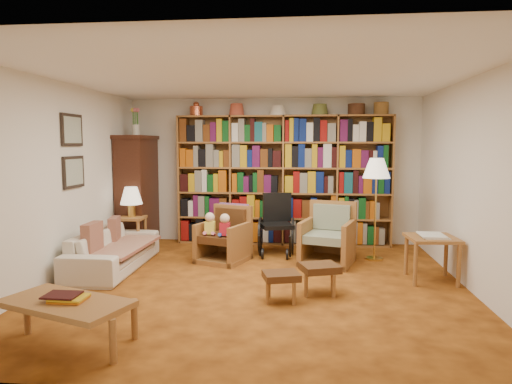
# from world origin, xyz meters

# --- Properties ---
(floor) EXTENTS (5.00, 5.00, 0.00)m
(floor) POSITION_xyz_m (0.00, 0.00, 0.00)
(floor) COLOR #AD5E1A
(floor) RESTS_ON ground
(ceiling) EXTENTS (5.00, 5.00, 0.00)m
(ceiling) POSITION_xyz_m (0.00, 0.00, 2.50)
(ceiling) COLOR white
(ceiling) RESTS_ON wall_back
(wall_back) EXTENTS (5.00, 0.00, 5.00)m
(wall_back) POSITION_xyz_m (0.00, 2.50, 1.25)
(wall_back) COLOR white
(wall_back) RESTS_ON floor
(wall_front) EXTENTS (5.00, 0.00, 5.00)m
(wall_front) POSITION_xyz_m (0.00, -2.50, 1.25)
(wall_front) COLOR white
(wall_front) RESTS_ON floor
(wall_left) EXTENTS (0.00, 5.00, 5.00)m
(wall_left) POSITION_xyz_m (-2.50, 0.00, 1.25)
(wall_left) COLOR white
(wall_left) RESTS_ON floor
(wall_right) EXTENTS (0.00, 5.00, 5.00)m
(wall_right) POSITION_xyz_m (2.50, 0.00, 1.25)
(wall_right) COLOR white
(wall_right) RESTS_ON floor
(bookshelf) EXTENTS (3.60, 0.30, 2.42)m
(bookshelf) POSITION_xyz_m (0.20, 2.33, 1.17)
(bookshelf) COLOR #9E5D31
(bookshelf) RESTS_ON floor
(curio_cabinet) EXTENTS (0.50, 0.95, 2.40)m
(curio_cabinet) POSITION_xyz_m (-2.25, 2.00, 0.95)
(curio_cabinet) COLOR #3E1D11
(curio_cabinet) RESTS_ON floor
(framed_pictures) EXTENTS (0.03, 0.52, 0.97)m
(framed_pictures) POSITION_xyz_m (-2.48, 0.30, 1.62)
(framed_pictures) COLOR black
(framed_pictures) RESTS_ON wall_left
(sofa) EXTENTS (1.86, 0.76, 0.54)m
(sofa) POSITION_xyz_m (-2.05, 0.50, 0.27)
(sofa) COLOR beige
(sofa) RESTS_ON floor
(sofa_throw) EXTENTS (0.80, 1.44, 0.04)m
(sofa_throw) POSITION_xyz_m (-2.00, 0.50, 0.30)
(sofa_throw) COLOR beige
(sofa_throw) RESTS_ON sofa
(cushion_left) EXTENTS (0.19, 0.38, 0.37)m
(cushion_left) POSITION_xyz_m (-2.18, 0.85, 0.45)
(cushion_left) COLOR maroon
(cushion_left) RESTS_ON sofa
(cushion_right) EXTENTS (0.13, 0.41, 0.40)m
(cushion_right) POSITION_xyz_m (-2.18, 0.15, 0.45)
(cushion_right) COLOR maroon
(cushion_right) RESTS_ON sofa
(side_table_lamp) EXTENTS (0.40, 0.40, 0.57)m
(side_table_lamp) POSITION_xyz_m (-2.15, 1.45, 0.42)
(side_table_lamp) COLOR #9E5D31
(side_table_lamp) RESTS_ON floor
(table_lamp) EXTENTS (0.35, 0.35, 0.47)m
(table_lamp) POSITION_xyz_m (-2.15, 1.45, 0.89)
(table_lamp) COLOR gold
(table_lamp) RESTS_ON side_table_lamp
(armchair_leather) EXTENTS (0.87, 0.87, 0.82)m
(armchair_leather) POSITION_xyz_m (-0.62, 1.13, 0.34)
(armchair_leather) COLOR #9E5D31
(armchair_leather) RESTS_ON floor
(armchair_sage) EXTENTS (0.91, 0.92, 0.87)m
(armchair_sage) POSITION_xyz_m (0.89, 1.18, 0.33)
(armchair_sage) COLOR #9E5D31
(armchair_sage) RESTS_ON floor
(wheelchair) EXTENTS (0.59, 0.76, 0.95)m
(wheelchair) POSITION_xyz_m (0.13, 1.62, 0.43)
(wheelchair) COLOR black
(wheelchair) RESTS_ON floor
(floor_lamp) EXTENTS (0.40, 0.40, 1.51)m
(floor_lamp) POSITION_xyz_m (1.61, 1.40, 1.30)
(floor_lamp) COLOR gold
(floor_lamp) RESTS_ON floor
(side_table_papers) EXTENTS (0.62, 0.62, 0.60)m
(side_table_papers) POSITION_xyz_m (2.15, 0.38, 0.48)
(side_table_papers) COLOR #9E5D31
(side_table_papers) RESTS_ON floor
(footstool_a) EXTENTS (0.45, 0.41, 0.32)m
(footstool_a) POSITION_xyz_m (0.31, -0.57, 0.26)
(footstool_a) COLOR #4C2B14
(footstool_a) RESTS_ON floor
(footstool_b) EXTENTS (0.50, 0.47, 0.35)m
(footstool_b) POSITION_xyz_m (0.74, -0.28, 0.28)
(footstool_b) COLOR #4C2B14
(footstool_b) RESTS_ON floor
(coffee_table) EXTENTS (1.22, 0.88, 0.47)m
(coffee_table) POSITION_xyz_m (-1.43, -1.91, 0.36)
(coffee_table) COLOR #9E5D31
(coffee_table) RESTS_ON floor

